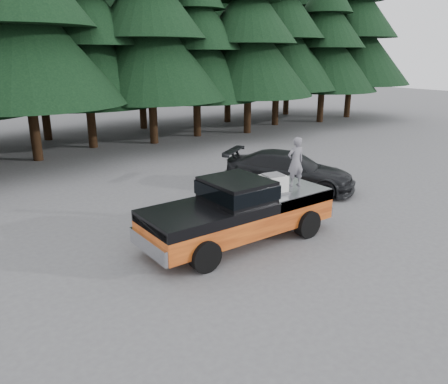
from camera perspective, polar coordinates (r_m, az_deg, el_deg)
ground at (r=12.26m, az=-1.40°, el=-7.99°), size 120.00×120.00×0.00m
pickup_truck at (r=12.77m, az=1.98°, el=-3.67°), size 6.00×2.04×1.33m
truck_cab at (r=12.39m, az=1.66°, el=0.37°), size 1.66×1.90×0.59m
air_compressor at (r=13.06m, az=6.40°, el=0.98°), size 0.83×0.73×0.51m
man_on_bed at (r=13.68m, az=9.33°, el=3.90°), size 0.63×0.47×1.55m
parked_car at (r=17.90m, az=8.53°, el=2.74°), size 4.55×5.58×1.52m
treeline at (r=27.24m, az=-23.51°, el=21.40°), size 60.15×16.05×17.50m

